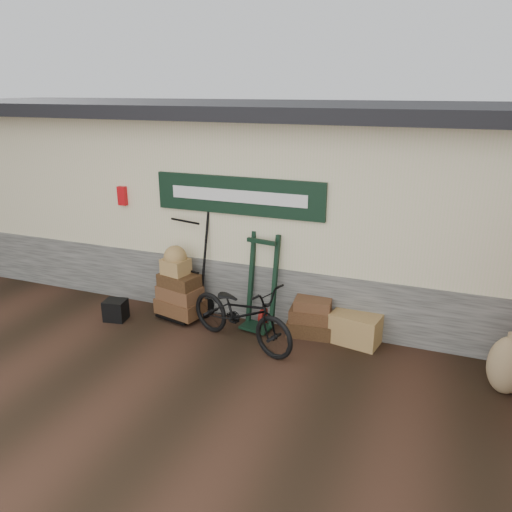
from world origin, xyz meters
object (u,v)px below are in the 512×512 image
at_px(suitcase_stack, 311,316).
at_px(wicker_hamper, 356,328).
at_px(porter_trolley, 187,262).
at_px(bicycle, 241,310).
at_px(black_trunk, 116,310).
at_px(green_barrow, 261,282).

height_order(suitcase_stack, wicker_hamper, suitcase_stack).
relative_size(porter_trolley, bicycle, 0.96).
xyz_separation_m(porter_trolley, black_trunk, (-0.95, -0.61, -0.71)).
bearing_deg(suitcase_stack, bicycle, -143.04).
height_order(suitcase_stack, bicycle, bicycle).
xyz_separation_m(green_barrow, suitcase_stack, (0.76, 0.01, -0.43)).
height_order(green_barrow, wicker_hamper, green_barrow).
bearing_deg(wicker_hamper, green_barrow, -179.49).
distance_m(porter_trolley, wicker_hamper, 2.73).
relative_size(porter_trolley, suitcase_stack, 2.69).
xyz_separation_m(green_barrow, bicycle, (-0.07, -0.61, -0.19)).
distance_m(porter_trolley, green_barrow, 1.24).
height_order(porter_trolley, black_trunk, porter_trolley).
height_order(wicker_hamper, bicycle, bicycle).
distance_m(porter_trolley, black_trunk, 1.33).
distance_m(suitcase_stack, wicker_hamper, 0.66).
bearing_deg(suitcase_stack, porter_trolley, -179.78).
distance_m(green_barrow, black_trunk, 2.33).
xyz_separation_m(suitcase_stack, bicycle, (-0.83, -0.63, 0.24)).
bearing_deg(porter_trolley, green_barrow, 12.70).
bearing_deg(porter_trolley, wicker_hamper, 13.11).
relative_size(suitcase_stack, wicker_hamper, 0.97).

